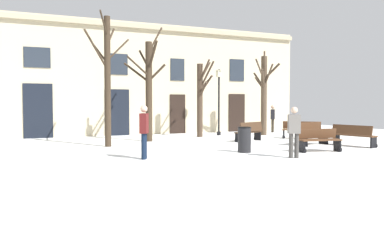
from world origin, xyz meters
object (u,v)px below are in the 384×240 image
tree_left_of_center (201,96)px  person_strolling (273,117)px  person_near_bench (294,130)px  bench_near_lamp (302,130)px  tree_center (264,93)px  litter_bin (244,140)px  bench_facing_shops (249,132)px  tree_right_of_center (149,85)px  bench_far_corner (354,135)px  person_by_shop_door (144,129)px  bench_near_center_tree (319,140)px  tree_foreground (107,77)px  bench_back_to_back_left (312,134)px  streetlamp (219,95)px

tree_left_of_center → person_strolling: (5.35, 1.18, -1.23)m
person_strolling → person_near_bench: 11.04m
bench_near_lamp → person_strolling: (1.18, 4.10, 0.45)m
tree_center → litter_bin: (-4.87, -6.00, -1.89)m
tree_center → person_near_bench: bearing=-117.8°
bench_facing_shops → person_strolling: person_strolling is taller
tree_right_of_center → litter_bin: (1.97, -5.22, -2.12)m
tree_left_of_center → person_near_bench: 8.31m
tree_right_of_center → bench_far_corner: bearing=-37.0°
tree_left_of_center → person_by_shop_door: (-4.98, -6.51, -1.18)m
litter_bin → bench_near_center_tree: 2.76m
litter_bin → person_near_bench: 2.06m
tree_foreground → bench_back_to_back_left: size_ratio=3.16×
tree_center → bench_back_to_back_left: tree_center is taller
bench_far_corner → bench_facing_shops: (-2.82, 3.49, -0.01)m
person_by_shop_door → tree_right_of_center: bearing=10.3°
litter_bin → bench_near_lamp: size_ratio=0.55×
streetlamp → tree_right_of_center: bearing=-159.7°
bench_back_to_back_left → person_near_bench: person_near_bench is taller
person_near_bench → tree_foreground: bearing=155.6°
bench_back_to_back_left → tree_left_of_center: bearing=101.5°
tree_center → streetlamp: size_ratio=1.25×
bench_near_center_tree → bench_back_to_back_left: bearing=66.3°
streetlamp → person_by_shop_door: bearing=-131.9°
tree_right_of_center → streetlamp: size_ratio=1.50×
tree_foreground → bench_near_center_tree: 8.60m
tree_center → bench_near_center_tree: 7.56m
streetlamp → bench_back_to_back_left: 6.36m
litter_bin → person_near_bench: (0.72, -1.88, 0.45)m
tree_right_of_center → bench_back_to_back_left: size_ratio=3.26×
bench_near_center_tree → tree_left_of_center: bearing=111.8°
tree_right_of_center → tree_foreground: tree_right_of_center is taller
bench_far_corner → bench_near_center_tree: (-2.53, -0.82, -0.03)m
bench_near_lamp → bench_far_corner: bearing=-52.3°
bench_facing_shops → person_by_shop_door: size_ratio=0.94×
streetlamp → bench_near_lamp: streetlamp is taller
tree_right_of_center → person_strolling: tree_right_of_center is taller
person_strolling → person_by_shop_door: person_by_shop_door is taller
person_near_bench → bench_facing_shops: bearing=98.3°
streetlamp → bench_facing_shops: 3.96m
bench_far_corner → person_strolling: (1.41, 7.63, 0.45)m
bench_back_to_back_left → bench_near_center_tree: bearing=-139.6°
bench_facing_shops → person_strolling: (4.23, 4.14, 0.45)m
tree_left_of_center → bench_near_center_tree: size_ratio=2.44×
tree_center → bench_far_corner: (0.25, -6.12, -1.89)m
tree_center → bench_near_center_tree: (-2.28, -6.94, -1.92)m
tree_right_of_center → tree_foreground: 2.60m
bench_near_lamp → bench_facing_shops: 3.05m
tree_center → tree_foreground: bearing=-166.5°
tree_center → bench_facing_shops: (-2.57, -2.64, -1.90)m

